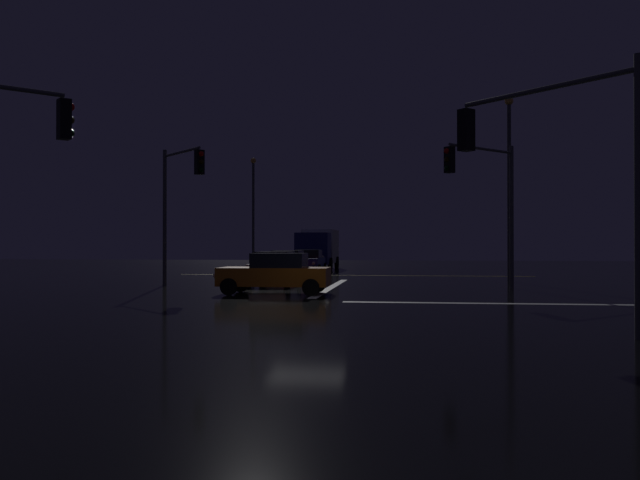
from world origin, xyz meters
TOP-DOWN VIEW (x-y plane):
  - ground at (0.00, 0.00)m, footprint 120.00×120.00m
  - stop_line_north at (0.00, 7.48)m, footprint 0.35×12.75m
  - centre_line_ns at (0.00, 19.08)m, footprint 22.00×0.15m
  - crosswalk_bar_east at (7.58, 0.00)m, footprint 12.75×0.40m
  - sedan_white at (-2.91, 9.13)m, footprint 2.02×4.33m
  - sedan_red at (-3.45, 15.49)m, footprint 2.02×4.33m
  - sedan_blue at (-3.17, 22.08)m, footprint 2.02×4.33m
  - box_truck at (-3.38, 29.02)m, footprint 2.68×8.28m
  - sedan_orange_crossing at (-1.69, 3.19)m, footprint 4.33×2.02m
  - traffic_signal_nw at (-6.84, 6.84)m, footprint 2.77×2.77m
  - traffic_signal_ne at (6.66, 6.66)m, footprint 3.18×3.18m
  - traffic_signal_se at (6.49, -6.49)m, footprint 3.42×3.42m
  - streetlamp_left_far at (-8.58, 29.08)m, footprint 0.44×0.44m
  - streetlamp_right_near at (8.58, 13.08)m, footprint 0.44×0.44m

SIDE VIEW (x-z plane):
  - ground at x=0.00m, z-range -0.10..0.00m
  - stop_line_north at x=0.00m, z-range 0.00..0.01m
  - centre_line_ns at x=0.00m, z-range 0.00..0.01m
  - crosswalk_bar_east at x=7.58m, z-range 0.00..0.01m
  - sedan_white at x=-2.91m, z-range 0.02..1.59m
  - sedan_red at x=-3.45m, z-range 0.02..1.59m
  - sedan_blue at x=-3.17m, z-range 0.02..1.59m
  - sedan_orange_crossing at x=-1.69m, z-range 0.02..1.59m
  - box_truck at x=-3.38m, z-range 0.17..3.25m
  - traffic_signal_se at x=6.49m, z-range 1.12..6.82m
  - traffic_signal_ne at x=6.66m, z-range 1.18..7.39m
  - traffic_signal_nw at x=-6.84m, z-range 1.16..7.50m
  - streetlamp_left_far at x=-8.58m, z-range 0.69..9.45m
  - streetlamp_right_near at x=8.58m, z-range 0.70..10.22m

